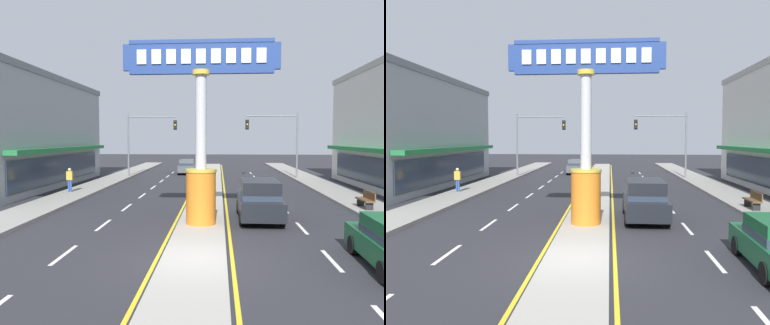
# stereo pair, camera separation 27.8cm
# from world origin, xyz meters

# --- Properties ---
(ground_plane) EXTENTS (160.00, 160.00, 0.00)m
(ground_plane) POSITION_xyz_m (0.00, 0.00, 0.00)
(ground_plane) COLOR #28282D
(median_strip) EXTENTS (2.04, 52.00, 0.14)m
(median_strip) POSITION_xyz_m (0.00, 18.00, 0.07)
(median_strip) COLOR #A39E93
(median_strip) RESTS_ON ground
(sidewalk_left) EXTENTS (2.51, 60.00, 0.18)m
(sidewalk_left) POSITION_xyz_m (-8.88, 16.00, 0.09)
(sidewalk_left) COLOR gray
(sidewalk_left) RESTS_ON ground
(sidewalk_right) EXTENTS (2.51, 60.00, 0.18)m
(sidewalk_right) POSITION_xyz_m (8.88, 16.00, 0.09)
(sidewalk_right) COLOR gray
(sidewalk_right) RESTS_ON ground
(lane_markings) EXTENTS (8.78, 52.00, 0.01)m
(lane_markings) POSITION_xyz_m (0.00, 16.65, 0.00)
(lane_markings) COLOR silver
(lane_markings) RESTS_ON ground
(district_sign) EXTENTS (6.65, 1.35, 7.85)m
(district_sign) POSITION_xyz_m (-0.00, 4.77, 3.78)
(district_sign) COLOR orange
(district_sign) RESTS_ON median_strip
(storefront_left) EXTENTS (8.94, 19.98, 8.60)m
(storefront_left) POSITION_xyz_m (-15.42, 17.57, 4.30)
(storefront_left) COLOR #999EA3
(storefront_left) RESTS_ON ground
(traffic_light_left_side) EXTENTS (4.86, 0.46, 6.20)m
(traffic_light_left_side) POSITION_xyz_m (-6.26, 25.49, 4.25)
(traffic_light_left_side) COLOR slate
(traffic_light_left_side) RESTS_ON ground
(traffic_light_right_side) EXTENTS (4.86, 0.46, 6.20)m
(traffic_light_right_side) POSITION_xyz_m (6.26, 24.58, 4.25)
(traffic_light_right_side) COLOR slate
(traffic_light_right_side) RESTS_ON ground
(suv_near_right_lane) EXTENTS (1.99, 4.61, 1.90)m
(suv_near_right_lane) POSITION_xyz_m (2.67, 6.40, 0.98)
(suv_near_right_lane) COLOR black
(suv_near_right_lane) RESTS_ON ground
(sedan_far_right_lane) EXTENTS (2.01, 4.39, 1.53)m
(sedan_far_right_lane) POSITION_xyz_m (-2.67, 29.85, 0.79)
(sedan_far_right_lane) COLOR #4C5156
(sedan_far_right_lane) RESTS_ON ground
(street_bench) EXTENTS (0.48, 1.60, 0.88)m
(street_bench) POSITION_xyz_m (8.49, 8.85, 0.65)
(street_bench) COLOR brown
(street_bench) RESTS_ON sidewalk_right
(pedestrian_near_kerb) EXTENTS (0.40, 0.23, 1.63)m
(pedestrian_near_kerb) POSITION_xyz_m (-9.36, 13.83, 1.10)
(pedestrian_near_kerb) COLOR #2D4C8C
(pedestrian_near_kerb) RESTS_ON sidewalk_left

